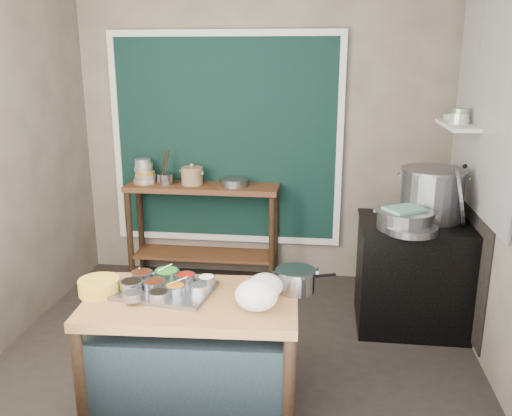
# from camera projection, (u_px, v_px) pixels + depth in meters

# --- Properties ---
(floor) EXTENTS (3.50, 3.00, 0.02)m
(floor) POSITION_uv_depth(u_px,v_px,m) (239.00, 349.00, 4.10)
(floor) COLOR black
(floor) RESTS_ON ground
(back_wall) EXTENTS (3.50, 0.02, 2.80)m
(back_wall) POSITION_uv_depth(u_px,v_px,m) (263.00, 135.00, 5.16)
(back_wall) COLOR gray
(back_wall) RESTS_ON floor
(right_wall) EXTENTS (0.02, 3.00, 2.80)m
(right_wall) POSITION_uv_depth(u_px,v_px,m) (506.00, 173.00, 3.50)
(right_wall) COLOR gray
(right_wall) RESTS_ON floor
(curtain_panel) EXTENTS (2.10, 0.02, 1.90)m
(curtain_panel) POSITION_uv_depth(u_px,v_px,m) (226.00, 140.00, 5.18)
(curtain_panel) COLOR black
(curtain_panel) RESTS_ON back_wall
(curtain_frame) EXTENTS (2.22, 0.03, 2.02)m
(curtain_frame) POSITION_uv_depth(u_px,v_px,m) (226.00, 140.00, 5.17)
(curtain_frame) COLOR beige
(curtain_frame) RESTS_ON back_wall
(tile_panel) EXTENTS (0.02, 1.70, 1.70)m
(tile_panel) POSITION_uv_depth(u_px,v_px,m) (486.00, 96.00, 3.91)
(tile_panel) COLOR #B2B2AA
(tile_panel) RESTS_ON right_wall
(soot_patch) EXTENTS (0.01, 1.30, 1.30)m
(soot_patch) POSITION_uv_depth(u_px,v_px,m) (466.00, 242.00, 4.32)
(soot_patch) COLOR black
(soot_patch) RESTS_ON right_wall
(wall_shelf) EXTENTS (0.22, 0.70, 0.03)m
(wall_shelf) POSITION_uv_depth(u_px,v_px,m) (458.00, 125.00, 4.28)
(wall_shelf) COLOR beige
(wall_shelf) RESTS_ON right_wall
(prep_table) EXTENTS (1.29, 0.79, 0.75)m
(prep_table) POSITION_uv_depth(u_px,v_px,m) (194.00, 354.00, 3.30)
(prep_table) COLOR olive
(prep_table) RESTS_ON floor
(back_counter) EXTENTS (1.45, 0.40, 0.95)m
(back_counter) POSITION_uv_depth(u_px,v_px,m) (203.00, 232.00, 5.26)
(back_counter) COLOR #502D17
(back_counter) RESTS_ON floor
(stove_block) EXTENTS (0.90, 0.68, 0.85)m
(stove_block) POSITION_uv_depth(u_px,v_px,m) (415.00, 276.00, 4.34)
(stove_block) COLOR black
(stove_block) RESTS_ON floor
(stove_top) EXTENTS (0.92, 0.69, 0.03)m
(stove_top) POSITION_uv_depth(u_px,v_px,m) (420.00, 224.00, 4.22)
(stove_top) COLOR black
(stove_top) RESTS_ON stove_block
(condiment_tray) EXTENTS (0.61, 0.48, 0.03)m
(condiment_tray) POSITION_uv_depth(u_px,v_px,m) (165.00, 290.00, 3.27)
(condiment_tray) COLOR gray
(condiment_tray) RESTS_ON prep_table
(condiment_bowls) EXTENTS (0.56, 0.44, 0.06)m
(condiment_bowls) POSITION_uv_depth(u_px,v_px,m) (162.00, 283.00, 3.28)
(condiment_bowls) COLOR gray
(condiment_bowls) RESTS_ON condiment_tray
(yellow_basin) EXTENTS (0.26, 0.26, 0.09)m
(yellow_basin) POSITION_uv_depth(u_px,v_px,m) (99.00, 287.00, 3.24)
(yellow_basin) COLOR orange
(yellow_basin) RESTS_ON prep_table
(saucepan) EXTENTS (0.32, 0.32, 0.14)m
(saucepan) POSITION_uv_depth(u_px,v_px,m) (295.00, 280.00, 3.28)
(saucepan) COLOR gray
(saucepan) RESTS_ON prep_table
(plastic_bag_a) EXTENTS (0.25, 0.21, 0.18)m
(plastic_bag_a) POSITION_uv_depth(u_px,v_px,m) (256.00, 295.00, 3.02)
(plastic_bag_a) COLOR white
(plastic_bag_a) RESTS_ON prep_table
(plastic_bag_b) EXTENTS (0.25, 0.24, 0.15)m
(plastic_bag_b) POSITION_uv_depth(u_px,v_px,m) (265.00, 286.00, 3.18)
(plastic_bag_b) COLOR white
(plastic_bag_b) RESTS_ON prep_table
(bowl_stack) EXTENTS (0.21, 0.21, 0.24)m
(bowl_stack) POSITION_uv_depth(u_px,v_px,m) (144.00, 173.00, 5.17)
(bowl_stack) COLOR tan
(bowl_stack) RESTS_ON back_counter
(utensil_cup) EXTENTS (0.20, 0.20, 0.10)m
(utensil_cup) POSITION_uv_depth(u_px,v_px,m) (166.00, 179.00, 5.16)
(utensil_cup) COLOR gray
(utensil_cup) RESTS_ON back_counter
(ceramic_crock) EXTENTS (0.28, 0.28, 0.15)m
(ceramic_crock) POSITION_uv_depth(u_px,v_px,m) (192.00, 177.00, 5.13)
(ceramic_crock) COLOR olive
(ceramic_crock) RESTS_ON back_counter
(wide_bowl) EXTENTS (0.31, 0.31, 0.07)m
(wide_bowl) POSITION_uv_depth(u_px,v_px,m) (234.00, 182.00, 5.09)
(wide_bowl) COLOR gray
(wide_bowl) RESTS_ON back_counter
(stock_pot) EXTENTS (0.58, 0.58, 0.41)m
(stock_pot) POSITION_uv_depth(u_px,v_px,m) (432.00, 194.00, 4.25)
(stock_pot) COLOR gray
(stock_pot) RESTS_ON stove_top
(pot_lid) EXTENTS (0.19, 0.48, 0.46)m
(pot_lid) POSITION_uv_depth(u_px,v_px,m) (459.00, 195.00, 4.12)
(pot_lid) COLOR gray
(pot_lid) RESTS_ON stove_top
(steamer) EXTENTS (0.53, 0.53, 0.14)m
(steamer) POSITION_uv_depth(u_px,v_px,m) (404.00, 220.00, 4.04)
(steamer) COLOR gray
(steamer) RESTS_ON stove_top
(green_cloth) EXTENTS (0.34, 0.32, 0.02)m
(green_cloth) POSITION_uv_depth(u_px,v_px,m) (405.00, 209.00, 4.02)
(green_cloth) COLOR #538D7A
(green_cloth) RESTS_ON steamer
(shallow_pan) EXTENTS (0.49, 0.49, 0.05)m
(shallow_pan) POSITION_uv_depth(u_px,v_px,m) (411.00, 229.00, 3.97)
(shallow_pan) COLOR gray
(shallow_pan) RESTS_ON stove_top
(shelf_bowl_stack) EXTENTS (0.15, 0.15, 0.12)m
(shelf_bowl_stack) POSITION_uv_depth(u_px,v_px,m) (460.00, 117.00, 4.23)
(shelf_bowl_stack) COLOR silver
(shelf_bowl_stack) RESTS_ON wall_shelf
(shelf_bowl_green) EXTENTS (0.17, 0.17, 0.05)m
(shelf_bowl_green) POSITION_uv_depth(u_px,v_px,m) (452.00, 117.00, 4.50)
(shelf_bowl_green) COLOR gray
(shelf_bowl_green) RESTS_ON wall_shelf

